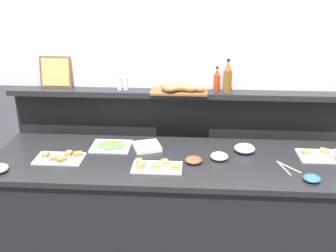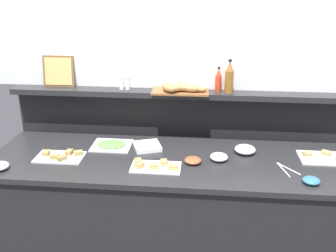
# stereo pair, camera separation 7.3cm
# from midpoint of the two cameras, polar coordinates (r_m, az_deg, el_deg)

# --- Properties ---
(ground_plane) EXTENTS (12.00, 12.00, 0.00)m
(ground_plane) POSITION_cam_midpoint_polar(r_m,az_deg,el_deg) (3.50, 2.22, -14.30)
(ground_plane) COLOR #38383D
(buffet_counter) EXTENTS (2.36, 0.72, 0.93)m
(buffet_counter) POSITION_cam_midpoint_polar(r_m,az_deg,el_deg) (2.74, 1.56, -13.60)
(buffet_counter) COLOR black
(buffet_counter) RESTS_ON ground_plane
(back_ledge_unit) EXTENTS (2.48, 0.22, 1.25)m
(back_ledge_unit) POSITION_cam_midpoint_polar(r_m,az_deg,el_deg) (3.10, 2.32, -5.06)
(back_ledge_unit) COLOR black
(back_ledge_unit) RESTS_ON ground_plane
(sandwich_platter_side) EXTENTS (0.30, 0.17, 0.04)m
(sandwich_platter_side) POSITION_cam_midpoint_polar(r_m,az_deg,el_deg) (2.39, -1.01, -5.90)
(sandwich_platter_side) COLOR white
(sandwich_platter_side) RESTS_ON buffet_counter
(sandwich_platter_front) EXTENTS (0.30, 0.18, 0.04)m
(sandwich_platter_front) POSITION_cam_midpoint_polar(r_m,az_deg,el_deg) (2.60, -14.64, -4.30)
(sandwich_platter_front) COLOR silver
(sandwich_platter_front) RESTS_ON buffet_counter
(sandwich_platter_rear) EXTENTS (0.31, 0.20, 0.04)m
(sandwich_platter_rear) POSITION_cam_midpoint_polar(r_m,az_deg,el_deg) (2.71, 22.97, -4.25)
(sandwich_platter_rear) COLOR white
(sandwich_platter_rear) RESTS_ON buffet_counter
(cold_cuts_platter) EXTENTS (0.26, 0.22, 0.02)m
(cold_cuts_platter) POSITION_cam_midpoint_polar(r_m,az_deg,el_deg) (2.70, -7.45, -2.77)
(cold_cuts_platter) COLOR white
(cold_cuts_platter) RESTS_ON buffet_counter
(glass_bowl_large) EXTENTS (0.11, 0.11, 0.05)m
(glass_bowl_large) POSITION_cam_midpoint_polar(r_m,az_deg,el_deg) (2.50, 8.28, -4.54)
(glass_bowl_large) COLOR silver
(glass_bowl_large) RESTS_ON buffet_counter
(glass_bowl_medium) EXTENTS (0.14, 0.14, 0.06)m
(glass_bowl_medium) POSITION_cam_midpoint_polar(r_m,az_deg,el_deg) (2.63, 11.97, -3.41)
(glass_bowl_medium) COLOR silver
(glass_bowl_medium) RESTS_ON buffet_counter
(glass_bowl_small) EXTENTS (0.11, 0.11, 0.05)m
(glass_bowl_small) POSITION_cam_midpoint_polar(r_m,az_deg,el_deg) (2.56, -22.64, -5.47)
(glass_bowl_small) COLOR silver
(glass_bowl_small) RESTS_ON buffet_counter
(condiment_bowl_cream) EXTENTS (0.11, 0.11, 0.04)m
(condiment_bowl_cream) POSITION_cam_midpoint_polar(r_m,az_deg,el_deg) (2.45, 4.51, -5.03)
(condiment_bowl_cream) COLOR brown
(condiment_bowl_cream) RESTS_ON buffet_counter
(condiment_bowl_dark) EXTENTS (0.10, 0.10, 0.03)m
(condiment_bowl_dark) POSITION_cam_midpoint_polar(r_m,az_deg,el_deg) (2.37, 21.03, -7.44)
(condiment_bowl_dark) COLOR teal
(condiment_bowl_dark) RESTS_ON buffet_counter
(serving_tongs) EXTENTS (0.12, 0.18, 0.01)m
(serving_tongs) POSITION_cam_midpoint_polar(r_m,az_deg,el_deg) (2.48, 17.61, -6.02)
(serving_tongs) COLOR #B7BABF
(serving_tongs) RESTS_ON buffet_counter
(napkin_stack) EXTENTS (0.22, 0.22, 0.03)m
(napkin_stack) POSITION_cam_midpoint_polar(r_m,az_deg,el_deg) (2.65, -2.26, -2.98)
(napkin_stack) COLOR white
(napkin_stack) RESTS_ON buffet_counter
(vinegar_bottle_amber) EXTENTS (0.06, 0.06, 0.24)m
(vinegar_bottle_amber) POSITION_cam_midpoint_polar(r_m,az_deg,el_deg) (2.79, 9.68, 6.91)
(vinegar_bottle_amber) COLOR #8E5B23
(vinegar_bottle_amber) RESTS_ON back_ledge_unit
(hot_sauce_bottle) EXTENTS (0.04, 0.04, 0.18)m
(hot_sauce_bottle) POSITION_cam_midpoint_polar(r_m,az_deg,el_deg) (2.82, 8.11, 6.57)
(hot_sauce_bottle) COLOR red
(hot_sauce_bottle) RESTS_ON back_ledge_unit
(salt_shaker) EXTENTS (0.03, 0.03, 0.09)m
(salt_shaker) POSITION_cam_midpoint_polar(r_m,az_deg,el_deg) (2.86, -6.08, 6.17)
(salt_shaker) COLOR white
(salt_shaker) RESTS_ON back_ledge_unit
(pepper_shaker) EXTENTS (0.03, 0.03, 0.09)m
(pepper_shaker) POSITION_cam_midpoint_polar(r_m,az_deg,el_deg) (2.85, -5.21, 6.16)
(pepper_shaker) COLOR white
(pepper_shaker) RESTS_ON back_ledge_unit
(bread_basket) EXTENTS (0.41, 0.29, 0.08)m
(bread_basket) POSITION_cam_midpoint_polar(r_m,az_deg,el_deg) (2.77, 2.78, 5.64)
(bread_basket) COLOR brown
(bread_basket) RESTS_ON back_ledge_unit
(framed_picture) EXTENTS (0.23, 0.05, 0.23)m
(framed_picture) POSITION_cam_midpoint_polar(r_m,az_deg,el_deg) (3.01, -15.02, 7.72)
(framed_picture) COLOR brown
(framed_picture) RESTS_ON back_ledge_unit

